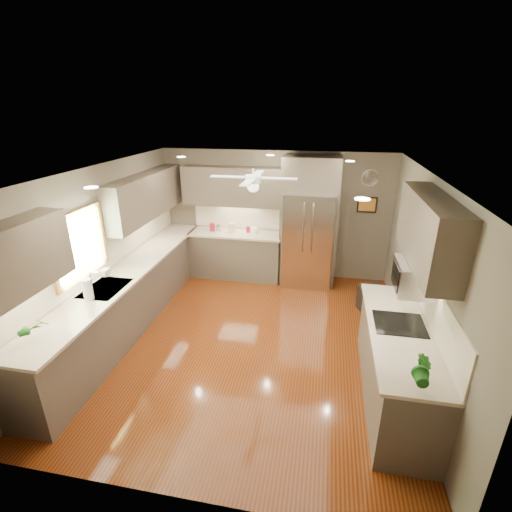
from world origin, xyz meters
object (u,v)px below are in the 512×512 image
(paper_towel, at_px, (88,289))
(canister_d, at_px, (248,229))
(potted_plant_right, at_px, (423,371))
(soap_bottle, at_px, (107,271))
(canister_a, at_px, (212,227))
(canister_c, at_px, (232,228))
(refrigerator, at_px, (309,225))
(canister_b, at_px, (219,228))
(microwave, at_px, (415,277))
(stool, at_px, (371,299))
(potted_plant_left, at_px, (35,327))
(bowl, at_px, (254,232))

(paper_towel, bearing_deg, canister_d, 64.58)
(potted_plant_right, bearing_deg, soap_bottle, 158.67)
(soap_bottle, bearing_deg, paper_towel, -78.26)
(canister_a, relative_size, canister_c, 0.84)
(refrigerator, bearing_deg, canister_b, 178.80)
(canister_b, height_order, refrigerator, refrigerator)
(canister_a, distance_m, canister_c, 0.40)
(microwave, height_order, stool, microwave)
(canister_c, xyz_separation_m, potted_plant_right, (2.73, -3.93, 0.08))
(canister_d, height_order, paper_towel, paper_towel)
(canister_c, distance_m, paper_towel, 3.22)
(canister_a, xyz_separation_m, stool, (3.07, -1.00, -0.78))
(canister_b, height_order, potted_plant_right, potted_plant_right)
(canister_a, bearing_deg, potted_plant_left, -100.58)
(potted_plant_right, bearing_deg, bowl, 119.93)
(stool, bearing_deg, potted_plant_left, -142.20)
(canister_c, xyz_separation_m, stool, (2.67, -0.98, -0.79))
(canister_c, distance_m, bowl, 0.45)
(canister_a, relative_size, microwave, 0.30)
(canister_c, xyz_separation_m, microwave, (2.84, -2.73, 0.45))
(refrigerator, height_order, paper_towel, refrigerator)
(refrigerator, bearing_deg, canister_d, 175.73)
(canister_a, height_order, paper_towel, paper_towel)
(canister_c, xyz_separation_m, refrigerator, (1.51, -0.02, 0.16))
(canister_b, distance_m, stool, 3.20)
(potted_plant_left, distance_m, stool, 4.90)
(potted_plant_left, bearing_deg, canister_a, 79.42)
(potted_plant_left, relative_size, bowl, 1.50)
(potted_plant_left, xyz_separation_m, microwave, (3.98, 1.21, 0.38))
(potted_plant_right, relative_size, refrigerator, 0.14)
(canister_d, bearing_deg, paper_towel, -115.42)
(potted_plant_right, xyz_separation_m, stool, (-0.06, 2.95, -0.88))
(soap_bottle, relative_size, potted_plant_left, 0.61)
(stool, bearing_deg, soap_bottle, -160.69)
(soap_bottle, height_order, potted_plant_right, potted_plant_right)
(canister_a, height_order, microwave, microwave)
(potted_plant_right, bearing_deg, potted_plant_left, -179.85)
(stool, relative_size, paper_towel, 1.54)
(refrigerator, xyz_separation_m, paper_towel, (-2.65, -2.99, -0.11))
(canister_d, height_order, refrigerator, refrigerator)
(canister_b, bearing_deg, microwave, -41.46)
(bowl, bearing_deg, canister_a, -178.67)
(bowl, height_order, stool, bowl)
(canister_c, bearing_deg, paper_towel, -110.75)
(soap_bottle, relative_size, stool, 0.42)
(potted_plant_left, distance_m, bowl, 4.28)
(bowl, bearing_deg, paper_towel, -117.48)
(microwave, bearing_deg, canister_b, 138.54)
(canister_c, distance_m, microwave, 3.97)
(soap_bottle, height_order, potted_plant_left, potted_plant_left)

